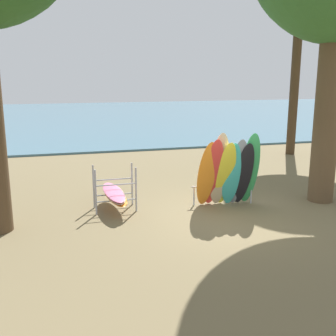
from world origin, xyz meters
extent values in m
plane|color=brown|center=(0.00, 0.00, 0.00)|extent=(80.00, 80.00, 0.00)
cube|color=#477084|center=(0.00, 28.13, 0.05)|extent=(80.00, 36.00, 0.10)
cylinder|color=brown|center=(3.37, 0.67, 2.94)|extent=(0.73, 0.73, 5.88)
cylinder|color=#42301E|center=(6.58, 7.51, 3.46)|extent=(0.41, 0.41, 6.91)
ellipsoid|color=orange|center=(-0.25, 0.82, 1.00)|extent=(0.58, 0.93, 2.00)
ellipsoid|color=red|center=(-0.07, 0.80, 1.04)|extent=(0.66, 1.08, 2.07)
ellipsoid|color=#C6B289|center=(0.11, 0.79, 1.12)|extent=(0.69, 0.98, 2.23)
ellipsoid|color=yellow|center=(0.28, 0.77, 0.99)|extent=(0.62, 1.01, 1.97)
ellipsoid|color=#38B2AD|center=(0.46, 0.76, 0.97)|extent=(0.67, 0.88, 1.93)
ellipsoid|color=gray|center=(0.64, 0.74, 1.02)|extent=(0.66, 0.93, 2.04)
ellipsoid|color=black|center=(0.82, 0.73, 0.97)|extent=(0.60, 0.90, 1.93)
ellipsoid|color=#339E56|center=(0.99, 0.71, 1.10)|extent=(0.73, 1.05, 2.20)
cylinder|color=#9EA0A5|center=(-0.46, 1.24, 0.28)|extent=(0.04, 0.04, 0.55)
cylinder|color=#9EA0A5|center=(1.21, 0.96, 0.28)|extent=(0.04, 0.04, 0.55)
cylinder|color=#9EA0A5|center=(0.37, 1.10, 0.55)|extent=(1.84, 0.35, 0.04)
cylinder|color=#9EA0A5|center=(-3.28, 1.17, 0.62)|extent=(0.05, 0.05, 1.25)
cylinder|color=#9EA0A5|center=(-2.18, 1.17, 0.62)|extent=(0.05, 0.05, 1.25)
cylinder|color=#9EA0A5|center=(-3.28, 1.77, 0.62)|extent=(0.05, 0.05, 1.25)
cylinder|color=#9EA0A5|center=(-2.18, 1.77, 0.62)|extent=(0.05, 0.05, 1.25)
cylinder|color=#9EA0A5|center=(-2.73, 1.17, 0.35)|extent=(1.10, 0.04, 0.04)
cylinder|color=#9EA0A5|center=(-2.73, 1.17, 0.80)|extent=(1.10, 0.04, 0.04)
cylinder|color=#9EA0A5|center=(-2.73, 1.77, 0.35)|extent=(1.10, 0.04, 0.04)
cylinder|color=#9EA0A5|center=(-2.73, 1.77, 0.80)|extent=(1.10, 0.04, 0.04)
ellipsoid|color=orange|center=(-2.72, 1.47, 0.40)|extent=(0.62, 2.12, 0.06)
ellipsoid|color=#C6B289|center=(-2.72, 1.47, 0.46)|extent=(0.55, 2.11, 0.06)
ellipsoid|color=pink|center=(-2.77, 1.47, 0.52)|extent=(0.58, 2.12, 0.06)
camera|label=1|loc=(-4.20, -9.45, 3.69)|focal=43.49mm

